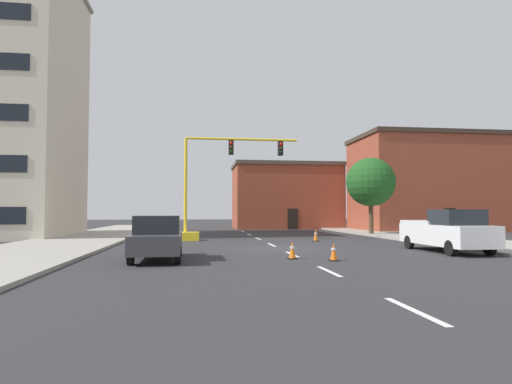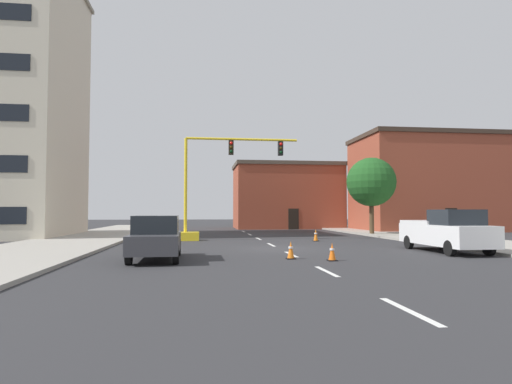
% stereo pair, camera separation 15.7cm
% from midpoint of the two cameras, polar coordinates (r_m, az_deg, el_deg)
% --- Properties ---
extents(ground_plane, '(160.00, 160.00, 0.00)m').
position_cam_midpoint_polar(ground_plane, '(22.40, 3.25, -7.44)').
color(ground_plane, '#2D2D30').
extents(sidewalk_left, '(6.00, 56.00, 0.14)m').
position_cam_midpoint_polar(sidewalk_left, '(30.98, -21.68, -5.78)').
color(sidewalk_left, '#9E998E').
rests_on(sidewalk_left, ground_plane).
extents(sidewalk_right, '(6.00, 56.00, 0.14)m').
position_cam_midpoint_polar(sidewalk_right, '(33.90, 20.64, -5.50)').
color(sidewalk_right, '#9E998E').
rests_on(sidewalk_right, ground_plane).
extents(lane_stripe_seg_0, '(0.16, 2.40, 0.01)m').
position_cam_midpoint_polar(lane_stripe_seg_0, '(9.12, 19.96, -14.47)').
color(lane_stripe_seg_0, silver).
rests_on(lane_stripe_seg_0, ground_plane).
extents(lane_stripe_seg_1, '(0.16, 2.40, 0.01)m').
position_cam_midpoint_polar(lane_stripe_seg_1, '(14.18, 9.59, -10.25)').
color(lane_stripe_seg_1, silver).
rests_on(lane_stripe_seg_1, ground_plane).
extents(lane_stripe_seg_2, '(0.16, 2.40, 0.01)m').
position_cam_midpoint_polar(lane_stripe_seg_2, '(19.47, 4.86, -8.17)').
color(lane_stripe_seg_2, silver).
rests_on(lane_stripe_seg_2, ground_plane).
extents(lane_stripe_seg_3, '(0.16, 2.40, 0.01)m').
position_cam_midpoint_polar(lane_stripe_seg_3, '(24.86, 2.19, -6.95)').
color(lane_stripe_seg_3, silver).
rests_on(lane_stripe_seg_3, ground_plane).
extents(lane_stripe_seg_4, '(0.16, 2.40, 0.01)m').
position_cam_midpoint_polar(lane_stripe_seg_4, '(30.28, 0.48, -6.16)').
color(lane_stripe_seg_4, silver).
rests_on(lane_stripe_seg_4, ground_plane).
extents(lane_stripe_seg_5, '(0.16, 2.40, 0.01)m').
position_cam_midpoint_polar(lane_stripe_seg_5, '(35.73, -0.70, -5.61)').
color(lane_stripe_seg_5, silver).
rests_on(lane_stripe_seg_5, ground_plane).
extents(lane_stripe_seg_6, '(0.16, 2.40, 0.01)m').
position_cam_midpoint_polar(lane_stripe_seg_6, '(41.19, -1.57, -5.20)').
color(lane_stripe_seg_6, silver).
rests_on(lane_stripe_seg_6, ground_plane).
extents(building_brick_center, '(11.96, 7.61, 7.27)m').
position_cam_midpoint_polar(building_brick_center, '(49.34, 4.15, -0.53)').
color(building_brick_center, brown).
rests_on(building_brick_center, ground_plane).
extents(building_row_right, '(13.47, 8.69, 9.36)m').
position_cam_midpoint_polar(building_row_right, '(46.02, 21.57, 1.09)').
color(building_row_right, brown).
rests_on(building_row_right, ground_plane).
extents(traffic_signal_gantry, '(8.37, 1.20, 6.83)m').
position_cam_midpoint_polar(traffic_signal_gantry, '(28.79, -7.05, -1.95)').
color(traffic_signal_gantry, yellow).
rests_on(traffic_signal_gantry, ground_plane).
extents(tree_right_mid, '(3.91, 3.91, 6.21)m').
position_cam_midpoint_polar(tree_right_mid, '(35.83, 15.05, 1.26)').
color(tree_right_mid, '#4C3823').
rests_on(tree_right_mid, ground_plane).
extents(pickup_truck_white, '(2.02, 5.40, 1.99)m').
position_cam_midpoint_polar(pickup_truck_white, '(22.26, 23.93, -4.75)').
color(pickup_truck_white, white).
rests_on(pickup_truck_white, ground_plane).
extents(sedan_dark_gray_near_left, '(1.97, 4.55, 1.74)m').
position_cam_midpoint_polar(sedan_dark_gray_near_left, '(17.61, -12.78, -5.82)').
color(sedan_dark_gray_near_left, '#3D3D42').
rests_on(sedan_dark_gray_near_left, ground_plane).
extents(traffic_cone_roadside_a, '(0.36, 0.36, 0.72)m').
position_cam_midpoint_polar(traffic_cone_roadside_a, '(17.55, 4.86, -7.63)').
color(traffic_cone_roadside_a, black).
rests_on(traffic_cone_roadside_a, ground_plane).
extents(traffic_cone_roadside_b, '(0.36, 0.36, 0.70)m').
position_cam_midpoint_polar(traffic_cone_roadside_b, '(17.11, 10.25, -7.77)').
color(traffic_cone_roadside_b, black).
rests_on(traffic_cone_roadside_b, ground_plane).
extents(traffic_cone_roadside_c, '(0.36, 0.36, 0.77)m').
position_cam_midpoint_polar(traffic_cone_roadside_c, '(28.10, 8.03, -5.65)').
color(traffic_cone_roadside_c, black).
rests_on(traffic_cone_roadside_c, ground_plane).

